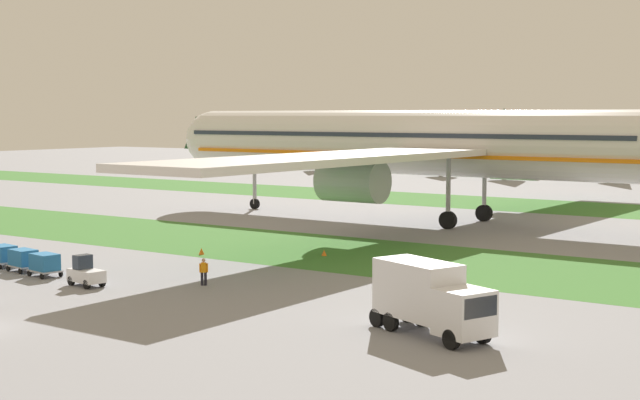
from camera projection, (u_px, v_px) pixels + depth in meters
grass_strip_near at (329, 251)px, 73.87m from camera, size 320.00×16.62×0.01m
grass_strip_far at (539, 206)px, 111.02m from camera, size 320.00×16.62×0.01m
airliner at (448, 143)px, 92.16m from camera, size 69.09×84.58×22.54m
baggage_tug at (86, 273)px, 58.74m from camera, size 2.78×1.70×1.97m
cargo_dolly_lead at (45, 263)px, 62.19m from camera, size 2.41×1.83×1.55m
cargo_dolly_second at (23, 258)px, 64.19m from camera, size 2.41×1.83×1.55m
cargo_dolly_third at (3, 254)px, 66.18m from camera, size 2.41×1.83×1.55m
catering_truck at (430, 296)px, 45.39m from camera, size 7.32×4.66×3.58m
ground_crew_marshaller at (204, 271)px, 58.93m from camera, size 0.45×0.40×1.74m
taxiway_marker_0 at (324, 253)px, 71.46m from camera, size 0.44×0.44×0.46m
taxiway_marker_1 at (201, 251)px, 72.12m from camera, size 0.44×0.44×0.52m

